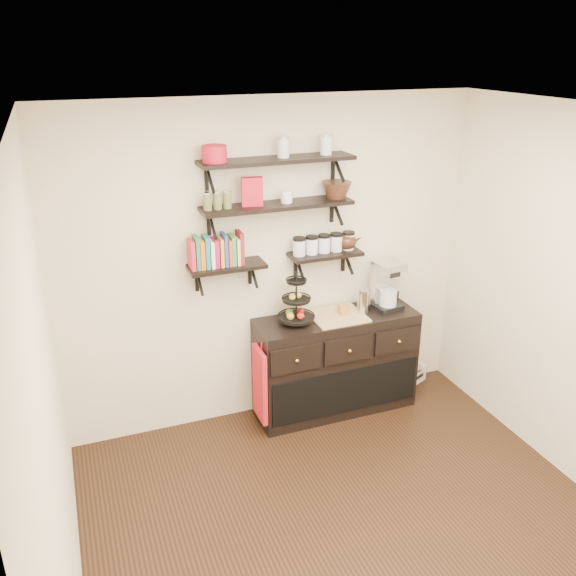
# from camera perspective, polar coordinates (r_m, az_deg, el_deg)

# --- Properties ---
(floor) EXTENTS (3.50, 3.50, 0.00)m
(floor) POSITION_cam_1_polar(r_m,az_deg,el_deg) (4.38, 7.05, -22.51)
(floor) COLOR black
(floor) RESTS_ON ground
(ceiling) EXTENTS (3.50, 3.50, 0.02)m
(ceiling) POSITION_cam_1_polar(r_m,az_deg,el_deg) (3.15, 9.40, 15.20)
(ceiling) COLOR white
(ceiling) RESTS_ON back_wall
(back_wall) EXTENTS (3.50, 0.02, 2.70)m
(back_wall) POSITION_cam_1_polar(r_m,az_deg,el_deg) (5.02, -1.48, 2.17)
(back_wall) COLOR #EEE5CA
(back_wall) RESTS_ON ground
(left_wall) EXTENTS (0.02, 3.50, 2.70)m
(left_wall) POSITION_cam_1_polar(r_m,az_deg,el_deg) (3.21, -21.25, -11.88)
(left_wall) COLOR #EEE5CA
(left_wall) RESTS_ON ground
(shelf_top) EXTENTS (1.20, 0.27, 0.23)m
(shelf_top) POSITION_cam_1_polar(r_m,az_deg,el_deg) (4.67, -1.04, 11.86)
(shelf_top) COLOR black
(shelf_top) RESTS_ON back_wall
(shelf_mid) EXTENTS (1.20, 0.27, 0.23)m
(shelf_mid) POSITION_cam_1_polar(r_m,az_deg,el_deg) (4.75, -1.01, 7.70)
(shelf_mid) COLOR black
(shelf_mid) RESTS_ON back_wall
(shelf_low_left) EXTENTS (0.60, 0.25, 0.23)m
(shelf_low_left) POSITION_cam_1_polar(r_m,az_deg,el_deg) (4.78, -5.77, 1.97)
(shelf_low_left) COLOR black
(shelf_low_left) RESTS_ON back_wall
(shelf_low_right) EXTENTS (0.60, 0.25, 0.23)m
(shelf_low_right) POSITION_cam_1_polar(r_m,az_deg,el_deg) (5.04, 3.47, 3.15)
(shelf_low_right) COLOR black
(shelf_low_right) RESTS_ON back_wall
(cookbooks) EXTENTS (0.43, 0.15, 0.26)m
(cookbooks) POSITION_cam_1_polar(r_m,az_deg,el_deg) (4.72, -6.44, 3.45)
(cookbooks) COLOR red
(cookbooks) RESTS_ON shelf_low_left
(glass_canisters) EXTENTS (0.54, 0.10, 0.13)m
(glass_canisters) POSITION_cam_1_polar(r_m,az_deg,el_deg) (5.01, 3.40, 4.07)
(glass_canisters) COLOR silver
(glass_canisters) RESTS_ON shelf_low_right
(sideboard) EXTENTS (1.40, 0.50, 0.92)m
(sideboard) POSITION_cam_1_polar(r_m,az_deg,el_deg) (5.37, 4.47, -7.03)
(sideboard) COLOR black
(sideboard) RESTS_ON floor
(fruit_stand) EXTENTS (0.30, 0.30, 0.44)m
(fruit_stand) POSITION_cam_1_polar(r_m,az_deg,el_deg) (4.97, 0.79, -1.73)
(fruit_stand) COLOR black
(fruit_stand) RESTS_ON sideboard
(candle) EXTENTS (0.08, 0.08, 0.08)m
(candle) POSITION_cam_1_polar(r_m,az_deg,el_deg) (5.17, 5.22, -2.03)
(candle) COLOR #AA7027
(candle) RESTS_ON sideboard
(coffee_maker) EXTENTS (0.26, 0.26, 0.43)m
(coffee_maker) POSITION_cam_1_polar(r_m,az_deg,el_deg) (5.32, 9.15, 0.22)
(coffee_maker) COLOR black
(coffee_maker) RESTS_ON sideboard
(thermal_carafe) EXTENTS (0.11, 0.11, 0.22)m
(thermal_carafe) POSITION_cam_1_polar(r_m,az_deg,el_deg) (5.21, 7.10, -1.28)
(thermal_carafe) COLOR silver
(thermal_carafe) RESTS_ON sideboard
(apron) EXTENTS (0.04, 0.27, 0.63)m
(apron) POSITION_cam_1_polar(r_m,az_deg,el_deg) (5.06, -2.64, -8.99)
(apron) COLOR #B31613
(apron) RESTS_ON sideboard
(radio) EXTENTS (0.33, 0.26, 0.18)m
(radio) POSITION_cam_1_polar(r_m,az_deg,el_deg) (6.04, 11.47, -7.91)
(radio) COLOR silver
(radio) RESTS_ON floor
(recipe_box) EXTENTS (0.17, 0.09, 0.22)m
(recipe_box) POSITION_cam_1_polar(r_m,az_deg,el_deg) (4.65, -3.38, 8.99)
(recipe_box) COLOR red
(recipe_box) RESTS_ON shelf_mid
(walnut_bowl) EXTENTS (0.24, 0.24, 0.13)m
(walnut_bowl) POSITION_cam_1_polar(r_m,az_deg,el_deg) (4.91, 4.56, 9.13)
(walnut_bowl) COLOR black
(walnut_bowl) RESTS_ON shelf_mid
(ramekins) EXTENTS (0.09, 0.09, 0.10)m
(ramekins) POSITION_cam_1_polar(r_m,az_deg,el_deg) (4.76, -0.14, 8.55)
(ramekins) COLOR white
(ramekins) RESTS_ON shelf_mid
(teapot) EXTENTS (0.24, 0.20, 0.16)m
(teapot) POSITION_cam_1_polar(r_m,az_deg,el_deg) (5.09, 5.56, 4.48)
(teapot) COLOR #341C0F
(teapot) RESTS_ON shelf_low_right
(red_pot) EXTENTS (0.18, 0.18, 0.12)m
(red_pot) POSITION_cam_1_polar(r_m,az_deg,el_deg) (4.52, -6.89, 12.36)
(red_pot) COLOR red
(red_pot) RESTS_ON shelf_top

